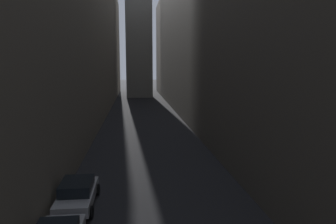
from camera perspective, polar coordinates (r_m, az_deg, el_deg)
name	(u,v)px	position (r m, az deg, el deg)	size (l,w,h in m)	color
ground_plane	(144,124)	(41.84, -4.32, -2.14)	(264.00, 264.00, 0.00)	#232326
building_block_left	(46,26)	(44.83, -21.17, 14.34)	(13.79, 108.00, 25.42)	#756B5B
building_block_right	(228,31)	(45.25, 10.88, 14.19)	(12.41, 108.00, 24.64)	#60594F
parked_car_left_far	(77,193)	(18.34, -16.12, -13.95)	(2.01, 4.36, 1.48)	#B7B7BC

